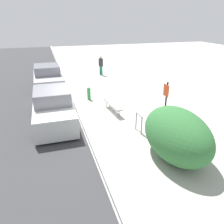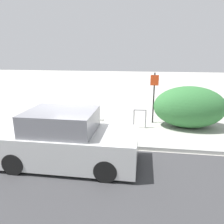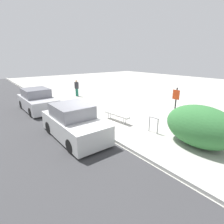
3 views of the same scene
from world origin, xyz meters
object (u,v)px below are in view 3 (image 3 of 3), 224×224
at_px(fire_hydrant, 87,109).
at_px(parked_car_near, 74,123).
at_px(bench, 117,115).
at_px(bike_rack, 154,123).
at_px(parked_car_far, 37,101).
at_px(pedestrian, 77,88).
at_px(sign_post, 175,106).

bearing_deg(fire_hydrant, parked_car_near, -40.12).
distance_m(bench, bike_rack, 2.46).
relative_size(bike_rack, parked_car_near, 0.21).
distance_m(bench, parked_car_near, 3.02).
bearing_deg(bench, fire_hydrant, -165.39).
bearing_deg(parked_car_near, parked_car_far, -179.84).
bearing_deg(bench, parked_car_far, -156.29).
height_order(bench, pedestrian, pedestrian).
height_order(pedestrian, parked_car_near, pedestrian).
distance_m(bench, fire_hydrant, 2.33).
bearing_deg(sign_post, parked_car_near, -121.59).
relative_size(sign_post, parked_car_near, 0.57).
height_order(parked_car_near, parked_car_far, parked_car_near).
bearing_deg(parked_car_near, pedestrian, 151.89).
bearing_deg(sign_post, bench, -157.39).
height_order(bike_rack, parked_car_far, parked_car_far).
distance_m(bench, parked_car_far, 6.17).
height_order(bike_rack, fire_hydrant, bike_rack).
xyz_separation_m(fire_hydrant, pedestrian, (-5.75, 2.23, 0.46)).
distance_m(fire_hydrant, pedestrian, 6.19).
xyz_separation_m(pedestrian, parked_car_far, (2.56, -4.45, -0.17)).
xyz_separation_m(fire_hydrant, parked_car_near, (2.58, -2.18, 0.30)).
relative_size(bench, bike_rack, 2.28).
xyz_separation_m(bike_rack, parked_car_far, (-7.80, -3.44, 0.19)).
xyz_separation_m(bench, pedestrian, (-7.94, 1.43, 0.45)).
bearing_deg(parked_car_far, bike_rack, 22.62).
bearing_deg(parked_car_near, fire_hydrant, 139.65).
height_order(bench, bike_rack, bike_rack).
height_order(bike_rack, parked_car_near, parked_car_near).
height_order(bench, sign_post, sign_post).
distance_m(bike_rack, parked_car_near, 3.96).
xyz_separation_m(bike_rack, parked_car_near, (-2.02, -3.40, 0.20)).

